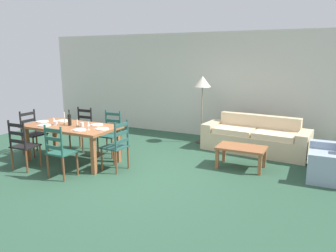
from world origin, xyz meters
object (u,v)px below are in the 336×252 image
at_px(dining_table, 71,130).
at_px(couch, 256,139).
at_px(dining_chair_far_left, 82,129).
at_px(dining_chair_near_right, 60,152).
at_px(standing_lamp, 202,86).
at_px(dining_chair_head_east, 117,146).
at_px(dining_chair_far_right, 110,133).
at_px(wine_glass_near_right, 88,124).
at_px(coffee_table, 241,150).
at_px(coffee_cup_primary, 82,125).
at_px(coffee_cup_secondary, 56,123).
at_px(wine_glass_near_left, 54,120).
at_px(wine_bottle, 70,120).
at_px(dining_chair_near_left, 23,145).
at_px(dining_chair_head_west, 33,133).

xyz_separation_m(dining_table, couch, (3.18, 2.35, -0.37)).
bearing_deg(dining_chair_far_left, couch, 23.55).
height_order(dining_chair_near_right, standing_lamp, standing_lamp).
relative_size(dining_chair_near_right, dining_chair_head_east, 1.00).
xyz_separation_m(dining_chair_far_right, dining_chair_head_east, (0.69, -0.74, 0.00)).
xyz_separation_m(dining_chair_near_right, wine_glass_near_right, (0.13, 0.63, 0.38)).
height_order(dining_chair_head_east, coffee_table, dining_chair_head_east).
bearing_deg(dining_table, coffee_cup_primary, -0.51).
distance_m(dining_chair_far_left, standing_lamp, 2.99).
height_order(dining_chair_head_east, coffee_cup_secondary, dining_chair_head_east).
distance_m(wine_glass_near_left, couch, 4.33).
height_order(coffee_cup_primary, couch, coffee_cup_primary).
xyz_separation_m(wine_bottle, coffee_cup_secondary, (-0.28, -0.09, -0.07)).
relative_size(dining_chair_head_east, coffee_cup_primary, 10.67).
distance_m(coffee_cup_secondary, standing_lamp, 3.44).
bearing_deg(coffee_cup_primary, standing_lamp, 58.79).
bearing_deg(coffee_table, dining_chair_near_right, -144.82).
bearing_deg(standing_lamp, couch, -7.76).
height_order(dining_chair_near_right, dining_chair_far_right, same).
height_order(dining_chair_near_left, couch, dining_chair_near_left).
relative_size(dining_table, dining_chair_far_right, 1.98).
bearing_deg(wine_bottle, dining_table, 17.15).
relative_size(dining_table, wine_bottle, 6.01).
relative_size(dining_chair_far_right, standing_lamp, 0.59).
height_order(dining_chair_near_right, wine_glass_near_left, dining_chair_near_right).
bearing_deg(coffee_cup_primary, dining_chair_far_right, 79.04).
distance_m(dining_chair_near_right, dining_chair_head_east, 1.02).
relative_size(dining_chair_far_left, dining_chair_head_east, 1.00).
bearing_deg(wine_bottle, coffee_cup_primary, 0.81).
relative_size(wine_bottle, standing_lamp, 0.19).
bearing_deg(couch, wine_glass_near_left, -144.68).
xyz_separation_m(dining_chair_head_west, wine_glass_near_left, (0.81, -0.14, 0.38)).
distance_m(dining_chair_far_left, coffee_cup_primary, 1.10).
xyz_separation_m(dining_chair_near_right, dining_chair_far_right, (-0.01, 1.49, 0.00)).
height_order(dining_chair_far_left, wine_glass_near_right, dining_chair_far_left).
height_order(dining_chair_near_left, coffee_table, dining_chair_near_left).
bearing_deg(dining_chair_far_right, couch, 30.72).
xyz_separation_m(dining_chair_far_right, dining_chair_head_west, (-1.55, -0.70, 0.00)).
xyz_separation_m(dining_chair_head_west, coffee_cup_primary, (1.42, -0.02, 0.32)).
distance_m(dining_chair_near_right, wine_glass_near_left, 1.07).
xyz_separation_m(dining_chair_near_right, dining_chair_head_east, (0.68, 0.76, 0.00)).
bearing_deg(wine_glass_near_left, dining_chair_far_left, 96.11).
relative_size(dining_chair_far_right, wine_bottle, 3.04).
bearing_deg(wine_bottle, dining_chair_near_left, -120.47).
bearing_deg(dining_chair_near_left, dining_chair_head_east, 25.29).
relative_size(dining_chair_head_west, wine_bottle, 3.04).
height_order(dining_chair_near_right, dining_chair_far_left, same).
bearing_deg(wine_bottle, wine_glass_near_left, -157.85).
distance_m(dining_chair_far_right, standing_lamp, 2.48).
relative_size(dining_chair_head_west, couch, 0.41).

